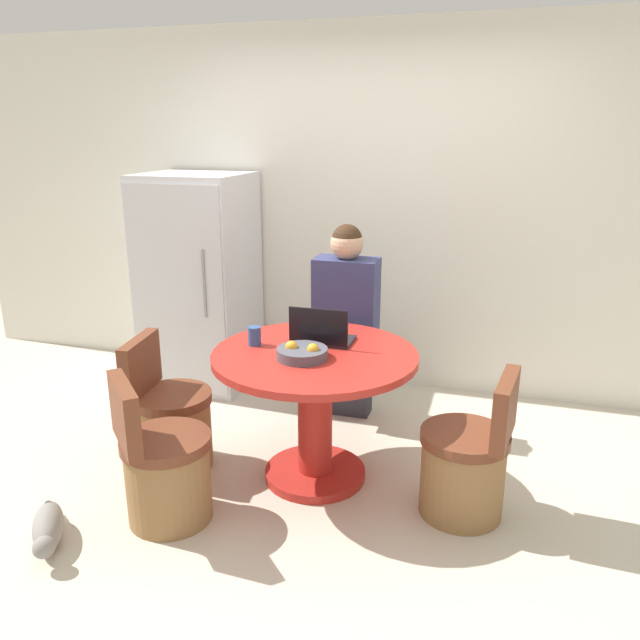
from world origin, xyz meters
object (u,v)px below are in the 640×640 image
object	(u,v)px
refrigerator	(199,281)
person_seated	(348,316)
fruit_bowl	(302,353)
cat	(48,528)
dining_table	(315,394)
chair_near_left_corner	(164,471)
chair_left_side	(172,423)
chair_right_side	(466,466)
laptop	(322,335)

from	to	relation	value
refrigerator	person_seated	distance (m)	1.28
fruit_bowl	cat	distance (m)	1.47
dining_table	cat	bearing A→B (deg)	-137.84
person_seated	fruit_bowl	xyz separation A→B (m)	(-0.02, -0.88, 0.05)
dining_table	chair_near_left_corner	size ratio (longest dim) A/B	1.43
dining_table	chair_near_left_corner	distance (m)	0.87
chair_left_side	dining_table	bearing A→B (deg)	-90.00
refrigerator	cat	bearing A→B (deg)	-83.81
chair_right_side	chair_near_left_corner	xyz separation A→B (m)	(-1.43, -0.48, 0.00)
cat	dining_table	bearing A→B (deg)	96.84
laptop	fruit_bowl	size ratio (longest dim) A/B	1.25
refrigerator	laptop	world-z (taller)	refrigerator
person_seated	fruit_bowl	bearing A→B (deg)	88.84
chair_right_side	laptop	size ratio (longest dim) A/B	2.33
chair_left_side	person_seated	size ratio (longest dim) A/B	0.58
dining_table	cat	world-z (taller)	dining_table
laptop	cat	bearing A→B (deg)	46.65
refrigerator	cat	xyz separation A→B (m)	(0.22, -2.05, -0.70)
chair_near_left_corner	chair_left_side	xyz separation A→B (m)	(-0.23, 0.48, 0.00)
fruit_bowl	dining_table	bearing A→B (deg)	71.85
person_seated	laptop	bearing A→B (deg)	91.00
chair_right_side	laptop	distance (m)	1.02
dining_table	chair_left_side	size ratio (longest dim) A/B	1.43
laptop	refrigerator	bearing A→B (deg)	-37.60
refrigerator	chair_left_side	xyz separation A→B (m)	(0.42, -1.22, -0.52)
refrigerator	person_seated	world-z (taller)	refrigerator
chair_left_side	chair_near_left_corner	bearing A→B (deg)	-161.41
chair_near_left_corner	fruit_bowl	bearing A→B (deg)	-93.93
person_seated	chair_left_side	bearing A→B (deg)	47.24
dining_table	fruit_bowl	distance (m)	0.29
chair_right_side	laptop	bearing A→B (deg)	-99.88
chair_near_left_corner	laptop	xyz separation A→B (m)	(0.59, 0.74, 0.53)
refrigerator	dining_table	xyz separation A→B (m)	(1.25, -1.11, -0.28)
dining_table	chair_right_side	bearing A→B (deg)	-7.38
refrigerator	chair_near_left_corner	world-z (taller)	refrigerator
refrigerator	dining_table	bearing A→B (deg)	-41.61
chair_right_side	fruit_bowl	distance (m)	1.01
dining_table	person_seated	bearing A→B (deg)	91.24
laptop	fruit_bowl	xyz separation A→B (m)	(-0.03, -0.26, -0.02)
fruit_bowl	cat	world-z (taller)	fruit_bowl
person_seated	laptop	xyz separation A→B (m)	(0.01, -0.62, 0.07)
laptop	cat	xyz separation A→B (m)	(-1.02, -1.09, -0.71)
chair_right_side	cat	size ratio (longest dim) A/B	1.84
dining_table	chair_left_side	world-z (taller)	chair_left_side
chair_left_side	chair_right_side	bearing A→B (deg)	-97.36
chair_left_side	cat	world-z (taller)	chair_left_side
refrigerator	fruit_bowl	distance (m)	1.72
chair_left_side	person_seated	world-z (taller)	person_seated
fruit_bowl	cat	bearing A→B (deg)	-140.26
fruit_bowl	chair_near_left_corner	bearing A→B (deg)	-139.41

